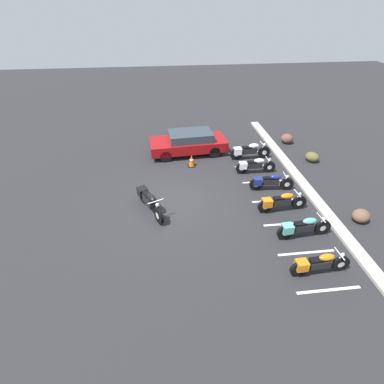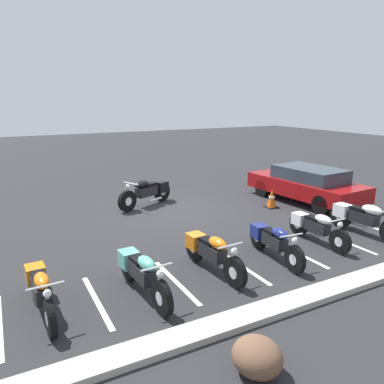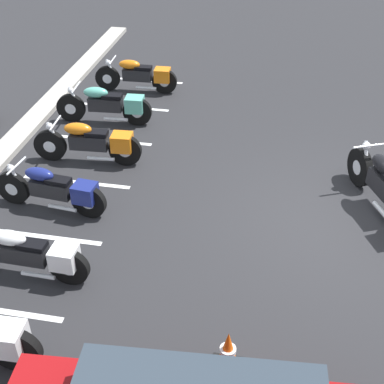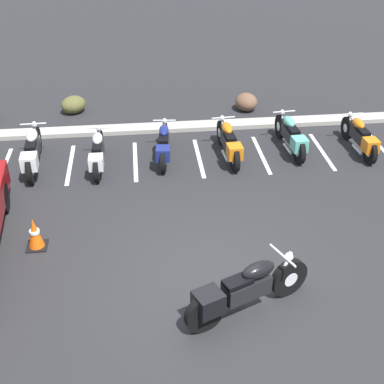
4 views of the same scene
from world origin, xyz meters
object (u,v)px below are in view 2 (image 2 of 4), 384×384
parked_bike_0 (362,218)px  parked_bike_5 (41,289)px  car_red (306,184)px  motorcycle_black_featured (148,191)px  parked_bike_2 (273,241)px  parked_bike_4 (141,272)px  traffic_cone (272,199)px  landscape_rock_2 (257,357)px  parked_bike_3 (211,251)px  parked_bike_1 (315,227)px

parked_bike_0 → parked_bike_5: size_ratio=1.11×
parked_bike_5 → car_red: (-9.40, -3.23, 0.25)m
motorcycle_black_featured → parked_bike_2: motorcycle_black_featured is taller
parked_bike_4 → car_red: (-7.62, -3.46, 0.23)m
car_red → traffic_cone: (1.57, -0.00, -0.37)m
car_red → landscape_rock_2: (7.00, 6.27, -0.41)m
parked_bike_3 → traffic_cone: (-4.38, -3.25, -0.14)m
parked_bike_0 → parked_bike_3: (4.85, 0.02, -0.03)m
motorcycle_black_featured → parked_bike_4: 6.18m
parked_bike_1 → car_red: (-2.68, -3.07, 0.25)m
parked_bike_1 → traffic_cone: size_ratio=3.09×
landscape_rock_2 → car_red: bearing=-138.2°
parked_bike_4 → parked_bike_5: (1.78, -0.23, -0.02)m
parked_bike_3 → parked_bike_0: bearing=86.6°
parked_bike_1 → parked_bike_2: parked_bike_2 is taller
motorcycle_black_featured → parked_bike_4: size_ratio=1.05×
parked_bike_0 → parked_bike_5: parked_bike_0 is taller
car_red → landscape_rock_2: 9.41m
parked_bike_3 → parked_bike_4: 1.69m
motorcycle_black_featured → parked_bike_4: (2.37, 5.70, -0.05)m
parked_bike_3 → parked_bike_2: bearing=82.9°
parked_bike_1 → traffic_cone: parked_bike_1 is taller
parked_bike_0 → parked_bike_2: (3.21, 0.11, -0.05)m
parked_bike_4 → car_red: 8.37m
motorcycle_black_featured → parked_bike_5: bearing=29.2°
parked_bike_3 → traffic_cone: size_ratio=3.24×
motorcycle_black_featured → landscape_rock_2: motorcycle_black_featured is taller
car_red → traffic_cone: bearing=85.4°
parked_bike_5 → traffic_cone: (-7.83, -3.23, -0.12)m
parked_bike_1 → parked_bike_5: 6.72m
parked_bike_2 → traffic_cone: 4.33m
traffic_cone → parked_bike_0: bearing=98.4°
parked_bike_0 → traffic_cone: parked_bike_0 is taller
parked_bike_4 → parked_bike_3: bearing=93.6°
parked_bike_5 → car_red: size_ratio=0.47×
parked_bike_1 → parked_bike_3: parked_bike_3 is taller
parked_bike_4 → landscape_rock_2: size_ratio=2.99×
motorcycle_black_featured → car_red: size_ratio=0.51×
motorcycle_black_featured → parked_bike_1: (-2.57, 5.31, -0.07)m
motorcycle_black_featured → parked_bike_4: motorcycle_black_featured is taller
car_red → landscape_rock_2: bearing=127.4°
motorcycle_black_featured → parked_bike_5: 6.86m
parked_bike_1 → landscape_rock_2: bearing=-52.2°
parked_bike_2 → car_red: size_ratio=0.47×
parked_bike_1 → parked_bike_4: size_ratio=0.96×
parked_bike_3 → traffic_cone: 5.45m
parked_bike_4 → car_red: size_ratio=0.49×
parked_bike_0 → parked_bike_4: 6.53m
parked_bike_2 → traffic_cone: size_ratio=3.11×
traffic_cone → parked_bike_3: bearing=36.6°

